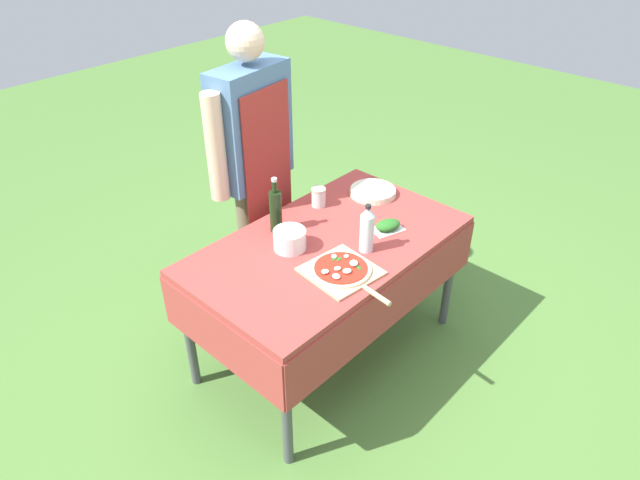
{
  "coord_description": "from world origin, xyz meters",
  "views": [
    {
      "loc": [
        -1.8,
        -1.61,
        2.4
      ],
      "look_at": [
        -0.06,
        0.0,
        0.81
      ],
      "focal_mm": 32.0,
      "sensor_mm": 36.0,
      "label": 1
    }
  ],
  "objects_px": {
    "plate_stack": "(373,192)",
    "water_bottle": "(367,229)",
    "prep_table": "(328,256)",
    "person_cook": "(253,154)",
    "mixing_tub": "(290,239)",
    "pizza_on_peel": "(342,271)",
    "sauce_jar": "(319,198)",
    "herb_container": "(388,226)",
    "oil_bottle": "(276,210)"
  },
  "relations": [
    {
      "from": "plate_stack",
      "to": "water_bottle",
      "type": "bearing_deg",
      "value": -144.93
    },
    {
      "from": "prep_table",
      "to": "person_cook",
      "type": "relative_size",
      "value": 0.85
    },
    {
      "from": "prep_table",
      "to": "water_bottle",
      "type": "bearing_deg",
      "value": -68.01
    },
    {
      "from": "person_cook",
      "to": "mixing_tub",
      "type": "xyz_separation_m",
      "value": [
        -0.25,
        -0.53,
        -0.21
      ]
    },
    {
      "from": "person_cook",
      "to": "pizza_on_peel",
      "type": "xyz_separation_m",
      "value": [
        -0.23,
        -0.86,
        -0.25
      ]
    },
    {
      "from": "sauce_jar",
      "to": "mixing_tub",
      "type": "bearing_deg",
      "value": -155.76
    },
    {
      "from": "herb_container",
      "to": "sauce_jar",
      "type": "relative_size",
      "value": 1.75
    },
    {
      "from": "oil_bottle",
      "to": "sauce_jar",
      "type": "bearing_deg",
      "value": 2.41
    },
    {
      "from": "water_bottle",
      "to": "oil_bottle",
      "type": "bearing_deg",
      "value": 111.53
    },
    {
      "from": "pizza_on_peel",
      "to": "oil_bottle",
      "type": "height_order",
      "value": "oil_bottle"
    },
    {
      "from": "plate_stack",
      "to": "herb_container",
      "type": "bearing_deg",
      "value": -129.86
    },
    {
      "from": "mixing_tub",
      "to": "sauce_jar",
      "type": "relative_size",
      "value": 1.52
    },
    {
      "from": "oil_bottle",
      "to": "water_bottle",
      "type": "relative_size",
      "value": 1.19
    },
    {
      "from": "oil_bottle",
      "to": "mixing_tub",
      "type": "relative_size",
      "value": 1.87
    },
    {
      "from": "person_cook",
      "to": "water_bottle",
      "type": "relative_size",
      "value": 6.67
    },
    {
      "from": "prep_table",
      "to": "herb_container",
      "type": "xyz_separation_m",
      "value": [
        0.3,
        -0.16,
        0.11
      ]
    },
    {
      "from": "herb_container",
      "to": "mixing_tub",
      "type": "distance_m",
      "value": 0.54
    },
    {
      "from": "oil_bottle",
      "to": "herb_container",
      "type": "relative_size",
      "value": 1.63
    },
    {
      "from": "herb_container",
      "to": "water_bottle",
      "type": "bearing_deg",
      "value": -171.74
    },
    {
      "from": "sauce_jar",
      "to": "pizza_on_peel",
      "type": "bearing_deg",
      "value": -126.98
    },
    {
      "from": "prep_table",
      "to": "sauce_jar",
      "type": "distance_m",
      "value": 0.39
    },
    {
      "from": "person_cook",
      "to": "mixing_tub",
      "type": "bearing_deg",
      "value": 57.62
    },
    {
      "from": "pizza_on_peel",
      "to": "mixing_tub",
      "type": "distance_m",
      "value": 0.33
    },
    {
      "from": "mixing_tub",
      "to": "pizza_on_peel",
      "type": "bearing_deg",
      "value": -86.27
    },
    {
      "from": "prep_table",
      "to": "oil_bottle",
      "type": "distance_m",
      "value": 0.36
    },
    {
      "from": "pizza_on_peel",
      "to": "plate_stack",
      "type": "bearing_deg",
      "value": 33.96
    },
    {
      "from": "mixing_tub",
      "to": "person_cook",
      "type": "bearing_deg",
      "value": 64.94
    },
    {
      "from": "person_cook",
      "to": "plate_stack",
      "type": "bearing_deg",
      "value": 126.15
    },
    {
      "from": "sauce_jar",
      "to": "plate_stack",
      "type": "bearing_deg",
      "value": -24.82
    },
    {
      "from": "mixing_tub",
      "to": "water_bottle",
      "type": "bearing_deg",
      "value": -49.44
    },
    {
      "from": "oil_bottle",
      "to": "plate_stack",
      "type": "bearing_deg",
      "value": -11.25
    },
    {
      "from": "prep_table",
      "to": "mixing_tub",
      "type": "xyz_separation_m",
      "value": [
        -0.17,
        0.1,
        0.14
      ]
    },
    {
      "from": "person_cook",
      "to": "water_bottle",
      "type": "distance_m",
      "value": 0.83
    },
    {
      "from": "person_cook",
      "to": "oil_bottle",
      "type": "distance_m",
      "value": 0.43
    },
    {
      "from": "herb_container",
      "to": "oil_bottle",
      "type": "bearing_deg",
      "value": 133.29
    },
    {
      "from": "prep_table",
      "to": "person_cook",
      "type": "height_order",
      "value": "person_cook"
    },
    {
      "from": "prep_table",
      "to": "person_cook",
      "type": "xyz_separation_m",
      "value": [
        0.08,
        0.64,
        0.35
      ]
    },
    {
      "from": "oil_bottle",
      "to": "water_bottle",
      "type": "xyz_separation_m",
      "value": [
        0.18,
        -0.46,
        -0.0
      ]
    },
    {
      "from": "prep_table",
      "to": "sauce_jar",
      "type": "xyz_separation_m",
      "value": [
        0.23,
        0.28,
        0.14
      ]
    },
    {
      "from": "oil_bottle",
      "to": "water_bottle",
      "type": "bearing_deg",
      "value": -68.47
    },
    {
      "from": "person_cook",
      "to": "plate_stack",
      "type": "height_order",
      "value": "person_cook"
    },
    {
      "from": "person_cook",
      "to": "water_bottle",
      "type": "xyz_separation_m",
      "value": [
        -0.0,
        -0.82,
        -0.14
      ]
    },
    {
      "from": "person_cook",
      "to": "herb_container",
      "type": "height_order",
      "value": "person_cook"
    },
    {
      "from": "pizza_on_peel",
      "to": "mixing_tub",
      "type": "relative_size",
      "value": 2.97
    },
    {
      "from": "water_bottle",
      "to": "plate_stack",
      "type": "relative_size",
      "value": 0.96
    },
    {
      "from": "oil_bottle",
      "to": "plate_stack",
      "type": "distance_m",
      "value": 0.67
    },
    {
      "from": "mixing_tub",
      "to": "oil_bottle",
      "type": "bearing_deg",
      "value": 68.34
    },
    {
      "from": "prep_table",
      "to": "water_bottle",
      "type": "xyz_separation_m",
      "value": [
        0.08,
        -0.19,
        0.21
      ]
    },
    {
      "from": "prep_table",
      "to": "plate_stack",
      "type": "bearing_deg",
      "value": 14.52
    },
    {
      "from": "plate_stack",
      "to": "sauce_jar",
      "type": "height_order",
      "value": "sauce_jar"
    }
  ]
}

